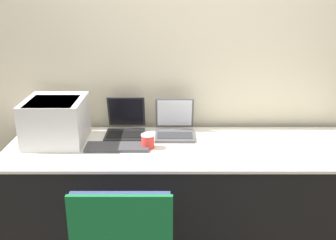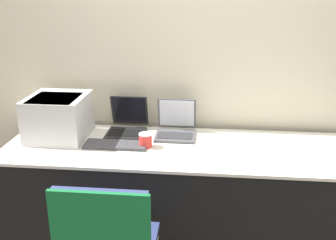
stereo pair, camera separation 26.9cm
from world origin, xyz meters
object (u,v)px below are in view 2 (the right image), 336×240
object	(u,v)px
printer	(58,115)
external_keyboard	(116,145)
chair	(107,239)
laptop_right	(176,128)
laptop_left	(127,125)
coffee_cup	(145,140)

from	to	relation	value
printer	external_keyboard	distance (m)	0.49
printer	chair	bearing A→B (deg)	-57.69
printer	laptop_right	bearing A→B (deg)	9.20
laptop_left	coffee_cup	xyz separation A→B (m)	(0.18, -0.27, -0.01)
chair	coffee_cup	bearing A→B (deg)	83.37
external_keyboard	coffee_cup	xyz separation A→B (m)	(0.21, 0.01, 0.04)
chair	external_keyboard	bearing A→B (deg)	98.79
laptop_left	laptop_right	bearing A→B (deg)	-3.19
coffee_cup	laptop_left	bearing A→B (deg)	123.95
coffee_cup	laptop_right	bearing A→B (deg)	52.99
laptop_left	laptop_right	xyz separation A→B (m)	(0.37, -0.02, -0.00)
laptop_left	chair	distance (m)	1.08
coffee_cup	chair	world-z (taller)	chair
laptop_right	coffee_cup	bearing A→B (deg)	-127.01
laptop_left	chair	bearing A→B (deg)	-84.98
printer	laptop_right	size ratio (longest dim) A/B	1.39
printer	laptop_left	size ratio (longest dim) A/B	1.30
printer	chair	distance (m)	1.11
laptop_right	coffee_cup	xyz separation A→B (m)	(-0.19, -0.25, -0.01)
laptop_left	external_keyboard	world-z (taller)	laptop_left
laptop_left	external_keyboard	xyz separation A→B (m)	(-0.03, -0.28, -0.05)
printer	coffee_cup	size ratio (longest dim) A/B	4.39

